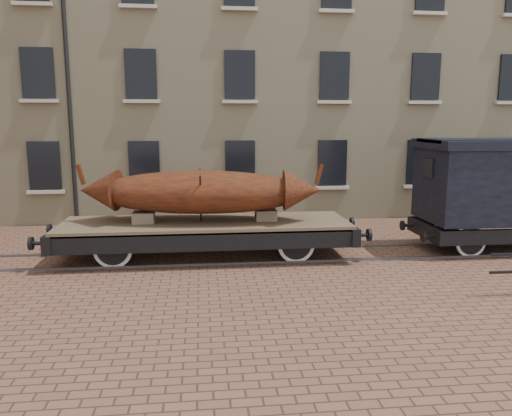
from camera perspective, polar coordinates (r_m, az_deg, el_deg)
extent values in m
plane|color=brown|center=(14.58, 9.66, -5.20)|extent=(90.00, 90.00, 0.00)
cube|color=beige|center=(24.72, 10.57, 17.32)|extent=(40.00, 10.00, 14.00)
cube|color=black|center=(19.36, -23.02, 4.51)|extent=(1.10, 0.12, 1.70)
cube|color=beige|center=(19.41, -22.88, 1.71)|extent=(1.30, 0.18, 0.12)
cube|color=black|center=(18.66, -12.64, 4.89)|extent=(1.10, 0.12, 1.70)
cube|color=beige|center=(18.70, -12.55, 1.97)|extent=(1.30, 0.18, 0.12)
cube|color=black|center=(18.60, -1.82, 5.11)|extent=(1.10, 0.12, 1.70)
cube|color=beige|center=(18.64, -1.79, 2.18)|extent=(1.30, 0.18, 0.12)
cube|color=black|center=(19.19, 8.70, 5.15)|extent=(1.10, 0.12, 1.70)
cube|color=beige|center=(19.23, 8.67, 2.31)|extent=(1.30, 0.18, 0.12)
cube|color=black|center=(20.37, 18.30, 5.04)|extent=(1.10, 0.12, 1.70)
cube|color=beige|center=(20.41, 18.22, 2.37)|extent=(1.30, 0.18, 0.12)
cube|color=black|center=(22.05, 26.63, 4.83)|extent=(1.10, 0.12, 1.70)
cube|color=beige|center=(22.09, 26.53, 2.36)|extent=(1.30, 0.18, 0.12)
cube|color=black|center=(19.36, -23.68, 13.97)|extent=(1.10, 0.12, 1.70)
cube|color=beige|center=(19.25, -23.54, 11.17)|extent=(1.30, 0.18, 0.12)
cube|color=black|center=(18.66, -13.03, 14.72)|extent=(1.10, 0.12, 1.70)
cube|color=beige|center=(18.54, -12.93, 11.81)|extent=(1.30, 0.18, 0.12)
cube|color=black|center=(18.60, -1.88, 14.98)|extent=(1.10, 0.12, 1.70)
cube|color=beige|center=(18.48, -1.85, 12.06)|extent=(1.30, 0.18, 0.12)
cube|color=black|center=(19.19, 8.96, 14.71)|extent=(1.10, 0.12, 1.70)
cube|color=beige|center=(19.07, 8.93, 11.88)|extent=(1.30, 0.18, 0.12)
cube|color=black|center=(20.37, 18.80, 14.03)|extent=(1.10, 0.12, 1.70)
cube|color=beige|center=(20.26, 18.72, 11.37)|extent=(1.30, 0.18, 0.12)
cube|color=beige|center=(21.95, 27.19, 10.66)|extent=(1.30, 0.18, 0.12)
cube|color=beige|center=(19.62, -24.23, 20.53)|extent=(1.30, 0.18, 0.12)
cube|color=beige|center=(18.93, -13.34, 21.53)|extent=(1.30, 0.18, 0.12)
cube|color=beige|center=(18.87, -1.91, 21.82)|extent=(1.30, 0.18, 0.12)
cube|color=beige|center=(19.45, 9.20, 21.34)|extent=(1.30, 0.18, 0.12)
cube|color=beige|center=(20.62, 19.25, 20.28)|extent=(1.30, 0.18, 0.12)
cylinder|color=black|center=(19.29, -21.05, 18.96)|extent=(0.14, 0.14, 14.00)
cube|color=#59595E|center=(13.90, 10.47, -5.85)|extent=(30.00, 0.08, 0.06)
cube|color=#59595E|center=(15.24, 8.93, -4.39)|extent=(30.00, 0.08, 0.06)
cube|color=brown|center=(13.80, -5.77, -1.77)|extent=(7.84, 2.30, 0.13)
cube|color=black|center=(12.82, -5.71, -3.84)|extent=(7.84, 0.17, 0.47)
cube|color=black|center=(14.90, -5.80, -1.88)|extent=(7.84, 0.17, 0.47)
cube|color=black|center=(14.38, -21.59, -2.98)|extent=(0.23, 2.40, 0.47)
cylinder|color=black|center=(13.73, -23.62, -3.71)|extent=(0.37, 0.10, 0.10)
cylinder|color=black|center=(13.78, -24.32, -3.71)|extent=(0.08, 0.33, 0.33)
cylinder|color=black|center=(15.19, -21.89, -2.33)|extent=(0.37, 0.10, 0.10)
cylinder|color=black|center=(15.24, -22.53, -2.34)|extent=(0.08, 0.33, 0.33)
cube|color=black|center=(14.42, 10.02, -2.38)|extent=(0.23, 2.40, 0.47)
cylinder|color=black|center=(13.78, 12.10, -3.04)|extent=(0.37, 0.10, 0.10)
cylinder|color=black|center=(13.84, 12.80, -3.01)|extent=(0.08, 0.33, 0.33)
cylinder|color=black|center=(15.24, 10.26, -1.72)|extent=(0.37, 0.10, 0.10)
cylinder|color=black|center=(15.29, 10.90, -1.71)|extent=(0.08, 0.33, 0.33)
cylinder|color=black|center=(14.10, -15.57, -3.85)|extent=(0.10, 1.99, 0.10)
cylinder|color=white|center=(13.41, -16.06, -4.58)|extent=(1.00, 0.07, 1.00)
cylinder|color=black|center=(13.41, -16.06, -4.58)|extent=(0.82, 0.10, 0.82)
cube|color=black|center=(13.23, -16.20, -3.66)|extent=(0.94, 0.08, 0.10)
cylinder|color=white|center=(14.79, -15.13, -3.18)|extent=(1.00, 0.07, 1.00)
cylinder|color=black|center=(14.79, -15.13, -3.18)|extent=(0.82, 0.10, 0.82)
cube|color=black|center=(14.86, -15.10, -2.13)|extent=(0.94, 0.08, 0.10)
cylinder|color=black|center=(14.13, 4.07, -3.47)|extent=(0.10, 1.99, 0.10)
cylinder|color=white|center=(13.44, 4.62, -4.18)|extent=(1.00, 0.07, 1.00)
cylinder|color=black|center=(13.44, 4.62, -4.18)|extent=(0.82, 0.10, 0.82)
cube|color=black|center=(13.26, 4.74, -3.26)|extent=(0.94, 0.08, 0.10)
cylinder|color=white|center=(14.82, 3.58, -2.82)|extent=(1.00, 0.07, 1.00)
cylinder|color=black|center=(14.82, 3.58, -2.82)|extent=(0.82, 0.10, 0.82)
cube|color=black|center=(14.89, 3.50, -1.78)|extent=(0.94, 0.08, 0.10)
cube|color=black|center=(13.89, -5.74, -3.42)|extent=(4.18, 0.06, 0.06)
cube|color=#736254|center=(13.85, -12.72, -1.05)|extent=(0.57, 0.52, 0.29)
cube|color=#736254|center=(13.87, 1.13, -0.78)|extent=(0.57, 0.52, 0.29)
ellipsoid|color=maroon|center=(13.65, -6.36, 1.82)|extent=(5.99, 2.39, 1.17)
cone|color=maroon|center=(14.20, -17.55, 1.94)|extent=(1.11, 1.20, 1.11)
cube|color=maroon|center=(14.29, -19.38, 3.63)|extent=(0.24, 0.14, 0.56)
cone|color=maroon|center=(13.64, 5.30, 2.05)|extent=(1.11, 1.20, 1.11)
cube|color=maroon|center=(13.64, 7.22, 3.84)|extent=(0.24, 0.14, 0.56)
cylinder|color=black|center=(13.20, -6.35, 0.97)|extent=(0.05, 1.00, 1.40)
cylinder|color=black|center=(14.14, -6.35, 1.57)|extent=(0.05, 1.00, 1.40)
cube|color=black|center=(17.45, 25.57, -1.39)|extent=(5.44, 0.15, 0.41)
cube|color=black|center=(15.30, 18.83, -2.43)|extent=(0.20, 2.18, 0.41)
cylinder|color=black|center=(14.49, 18.57, -3.09)|extent=(0.07, 0.29, 0.29)
cylinder|color=black|center=(15.78, 16.39, -1.93)|extent=(0.07, 0.29, 0.29)
cylinder|color=black|center=(15.79, 22.08, -3.00)|extent=(0.09, 1.72, 0.09)
cylinder|color=white|center=(15.18, 23.36, -3.59)|extent=(0.87, 0.06, 0.87)
cylinder|color=black|center=(15.18, 23.36, -3.59)|extent=(0.71, 0.09, 0.71)
cylinder|color=white|center=(16.41, 20.90, -2.45)|extent=(0.87, 0.06, 0.87)
cylinder|color=black|center=(16.41, 20.90, -2.45)|extent=(0.71, 0.09, 0.71)
cube|color=black|center=(15.02, 19.15, 4.34)|extent=(0.07, 0.54, 0.54)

